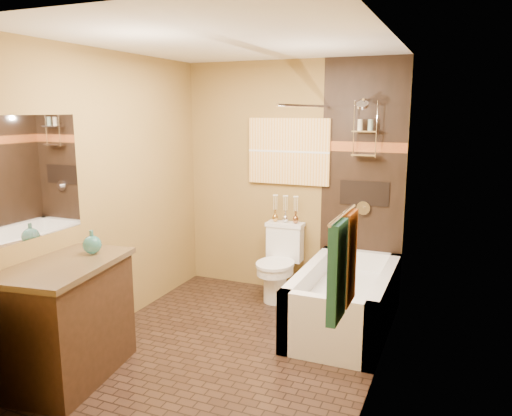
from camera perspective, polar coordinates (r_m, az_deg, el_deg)
The scene contains 23 objects.
floor at distance 4.43m, azimuth -2.75°, elevation -15.51°, with size 3.00×3.00×0.00m, color black.
wall_left at distance 4.66m, azimuth -16.35°, elevation 1.63°, with size 0.02×3.00×2.50m, color olive.
wall_right at distance 3.68m, azimuth 14.21°, elevation -0.73°, with size 0.02×3.00×2.50m, color olive.
wall_back at distance 5.40m, azimuth 3.97°, elevation 3.30°, with size 2.40×0.02×2.50m, color olive.
wall_front at distance 2.78m, azimuth -16.39°, elevation -4.65°, with size 2.40×0.02×2.50m, color olive.
ceiling at distance 3.99m, azimuth -3.10°, elevation 18.55°, with size 3.00×3.00×0.00m, color silver.
alcove_tile_back at distance 5.19m, azimuth 12.06°, elevation 2.77°, with size 0.85×0.01×2.50m, color black.
alcove_tile_right at distance 4.41m, azimuth 15.53°, elevation 1.15°, with size 0.01×1.50×2.50m, color black.
mosaic_band_back at distance 5.14m, azimuth 12.21°, elevation 6.84°, with size 0.85×0.01×0.10m, color #97391B.
mosaic_band_right at distance 4.36m, azimuth 15.65°, elevation 5.94°, with size 0.01×1.50×0.10m, color #97391B.
alcove_niche at distance 5.20m, azimuth 12.27°, elevation 1.65°, with size 0.50×0.01×0.25m, color black.
shower_fixtures at distance 5.04m, azimuth 12.30°, elevation 7.27°, with size 0.24×0.33×1.16m.
curtain_rod at distance 4.51m, azimuth 5.89°, elevation 11.54°, with size 0.03×0.03×1.55m, color silver.
towel_bar at distance 2.63m, azimuth 9.88°, elevation -0.76°, with size 0.02×0.02×0.55m, color silver.
towel_teal at distance 2.58m, azimuth 9.25°, elevation -7.21°, with size 0.05×0.22×0.52m, color #21646E.
towel_rust at distance 2.82m, azimuth 10.49°, elevation -5.64°, with size 0.05×0.22×0.52m, color brown.
sunset_painting at distance 5.35m, azimuth 3.76°, elevation 6.47°, with size 0.90×0.04×0.70m, color gold.
vanity_mirror at distance 3.96m, azimuth -24.65°, elevation 3.10°, with size 0.01×1.00×0.90m, color white.
bathtub at distance 4.75m, azimuth 10.15°, elevation -10.82°, with size 0.80×1.50×0.55m.
toilet at distance 5.32m, azimuth 2.68°, elevation -6.18°, with size 0.40×0.59×0.79m.
vanity at distance 4.05m, azimuth -20.82°, elevation -11.90°, with size 0.75×1.09×0.90m.
teal_bottle at distance 4.03m, azimuth -18.24°, elevation -3.72°, with size 0.14×0.14×0.23m, color #26726F, non-canonical shape.
bud_vases at distance 5.35m, azimuth 3.38°, elevation -0.02°, with size 0.29×0.06×0.29m.
Camera 1 is at (1.71, -3.57, 1.99)m, focal length 35.00 mm.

